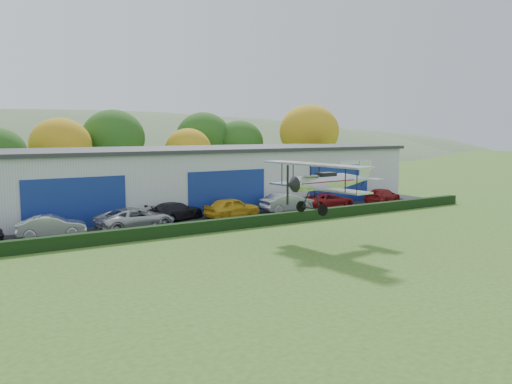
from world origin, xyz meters
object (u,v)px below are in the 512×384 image
car_5 (288,202)px  hangar (195,177)px  car_1 (52,226)px  car_4 (232,207)px  biplane (327,180)px  car_3 (176,211)px  car_7 (382,196)px  car_2 (136,219)px  car_6 (328,200)px

car_5 → hangar: bearing=34.6°
car_1 → hangar: bearing=-47.9°
car_4 → biplane: size_ratio=0.57×
hangar → car_1: bearing=-150.1°
car_1 → car_5: (18.85, 0.30, 0.09)m
hangar → car_3: 8.27m
hangar → biplane: (-0.28, -18.70, 1.18)m
car_3 → car_5: bearing=-118.0°
car_5 → car_3: bearing=85.1°
car_7 → biplane: size_ratio=0.59×
car_2 → car_5: bearing=-93.5°
car_4 → car_1: bearing=84.9°
car_4 → hangar: bearing=-10.5°
biplane → car_1: bearing=137.6°
car_4 → car_5: size_ratio=0.96×
car_2 → car_6: size_ratio=1.13×
car_4 → car_6: car_4 is taller
biplane → car_7: bearing=29.1°
car_1 → biplane: (13.74, -10.65, 3.10)m
car_3 → car_4: size_ratio=1.05×
hangar → car_3: bearing=-126.3°
biplane → car_3: bearing=105.6°
car_5 → car_6: 4.23m
biplane → hangar: bearing=84.5°
hangar → car_7: size_ratio=8.59×
car_3 → car_4: (4.24, -1.21, 0.08)m
car_7 → car_3: bearing=65.3°
car_1 → car_3: 9.38m
car_3 → car_4: 4.41m
biplane → car_5: bearing=60.4°
hangar → car_2: 12.25m
car_3 → car_7: bearing=-115.5°
car_3 → biplane: (4.49, -12.21, 3.10)m
car_1 → car_4: car_4 is taller
car_1 → car_4: size_ratio=0.92×
car_2 → car_4: size_ratio=1.20×
hangar → car_1: hangar is taller
hangar → car_3: hangar is taller
car_2 → biplane: 13.52m
car_4 → car_7: car_4 is taller
car_3 → car_6: (13.82, -1.41, -0.02)m
car_4 → biplane: bearing=174.7°
car_1 → car_4: bearing=-76.3°
biplane → car_4: bearing=86.7°
car_1 → car_7: (29.36, -0.21, -0.01)m
hangar → car_7: bearing=-28.3°
car_2 → car_5: 13.48m
car_2 → biplane: (8.34, -10.19, 3.03)m
car_6 → biplane: size_ratio=0.61×
car_1 → car_5: size_ratio=0.88×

